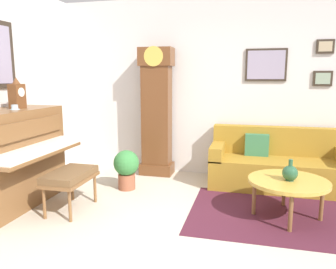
% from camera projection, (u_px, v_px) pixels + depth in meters
% --- Properties ---
extents(ground_plane, '(6.40, 6.00, 0.10)m').
position_uv_depth(ground_plane, '(185.00, 247.00, 3.18)').
color(ground_plane, beige).
extents(wall_back, '(5.30, 0.13, 2.80)m').
position_uv_depth(wall_back, '(217.00, 88.00, 5.21)').
color(wall_back, silver).
rests_on(wall_back, ground_plane).
extents(area_rug, '(2.10, 1.50, 0.01)m').
position_uv_depth(area_rug, '(282.00, 216.00, 3.76)').
color(area_rug, '#4C1E2D').
rests_on(area_rug, ground_plane).
extents(piano, '(0.87, 1.44, 1.19)m').
position_uv_depth(piano, '(11.00, 158.00, 3.97)').
color(piano, brown).
rests_on(piano, ground_plane).
extents(piano_bench, '(0.42, 0.70, 0.48)m').
position_uv_depth(piano_bench, '(70.00, 177.00, 3.87)').
color(piano_bench, brown).
rests_on(piano_bench, ground_plane).
extents(grandfather_clock, '(0.52, 0.34, 2.03)m').
position_uv_depth(grandfather_clock, '(157.00, 115.00, 5.25)').
color(grandfather_clock, brown).
rests_on(grandfather_clock, ground_plane).
extents(couch, '(1.90, 0.80, 0.84)m').
position_uv_depth(couch, '(277.00, 165.00, 4.76)').
color(couch, olive).
rests_on(couch, ground_plane).
extents(coffee_table, '(0.88, 0.88, 0.44)m').
position_uv_depth(coffee_table, '(288.00, 182.00, 3.66)').
color(coffee_table, gold).
rests_on(coffee_table, ground_plane).
extents(mantel_clock, '(0.13, 0.18, 0.38)m').
position_uv_depth(mantel_clock, '(17.00, 95.00, 4.02)').
color(mantel_clock, brown).
rests_on(mantel_clock, piano).
extents(teacup, '(0.12, 0.12, 0.06)m').
position_uv_depth(teacup, '(15.00, 108.00, 3.90)').
color(teacup, '#ADC6D6').
rests_on(teacup, piano).
extents(green_jug, '(0.17, 0.17, 0.24)m').
position_uv_depth(green_jug, '(290.00, 173.00, 3.61)').
color(green_jug, '#234C33').
rests_on(green_jug, coffee_table).
extents(potted_plant, '(0.36, 0.36, 0.56)m').
position_uv_depth(potted_plant, '(126.00, 167.00, 4.63)').
color(potted_plant, '#935138').
rests_on(potted_plant, ground_plane).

